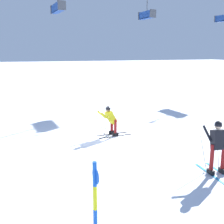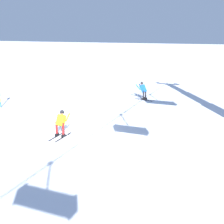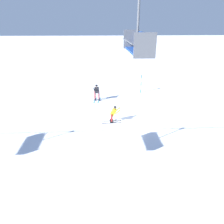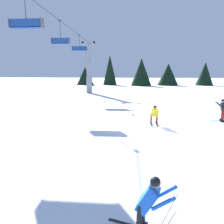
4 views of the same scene
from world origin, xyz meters
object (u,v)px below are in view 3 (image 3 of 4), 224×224
Objects in this scene: trail_marker_pole at (141,83)px; skier_distant_uphill at (97,91)px; skier_carving_main at (113,113)px; chairlift_seat_nearest at (140,42)px.

trail_marker_pole is 5.70m from skier_distant_uphill.
trail_marker_pole reaches higher than skier_carving_main.
trail_marker_pole is at bearing -115.73° from skier_carving_main.
skier_carving_main is at bearing 64.27° from trail_marker_pole.
trail_marker_pole is at bearing -154.78° from skier_distant_uphill.
skier_distant_uphill is (1.41, -5.34, 0.21)m from skier_carving_main.
skier_carving_main is at bearing -88.84° from chairlift_seat_nearest.
chairlift_seat_nearest is 1.30× the size of skier_distant_uphill.
chairlift_seat_nearest is (-0.18, 9.06, 6.28)m from skier_carving_main.
chairlift_seat_nearest reaches higher than skier_carving_main.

